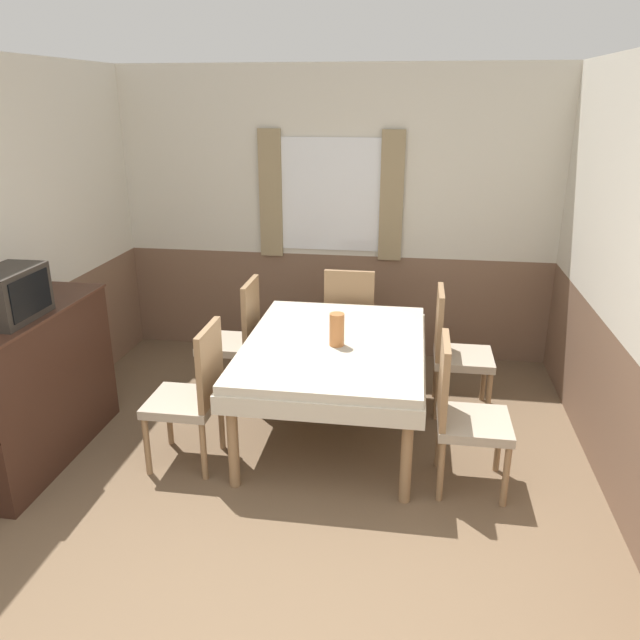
% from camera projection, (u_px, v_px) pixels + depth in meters
% --- Properties ---
extents(wall_back, '(4.32, 0.09, 2.60)m').
position_uv_depth(wall_back, '(335.00, 216.00, 5.64)').
color(wall_back, silver).
rests_on(wall_back, ground_plane).
extents(wall_left, '(0.05, 4.16, 2.60)m').
position_uv_depth(wall_left, '(4.00, 260.00, 4.15)').
color(wall_left, silver).
rests_on(wall_left, ground_plane).
extents(wall_right, '(0.05, 4.16, 2.60)m').
position_uv_depth(wall_right, '(635.00, 286.00, 3.59)').
color(wall_right, silver).
rests_on(wall_right, ground_plane).
extents(dining_table, '(1.26, 1.68, 0.72)m').
position_uv_depth(dining_table, '(334.00, 354.00, 4.37)').
color(dining_table, beige).
rests_on(dining_table, ground_plane).
extents(chair_left_far, '(0.44, 0.44, 0.98)m').
position_uv_depth(chair_left_far, '(237.00, 336.00, 5.01)').
color(chair_left_far, '#93704C').
rests_on(chair_left_far, ground_plane).
extents(chair_left_near, '(0.44, 0.44, 0.98)m').
position_uv_depth(chair_left_near, '(193.00, 392.00, 4.05)').
color(chair_left_near, '#93704C').
rests_on(chair_left_near, ground_plane).
extents(chair_right_far, '(0.44, 0.44, 0.98)m').
position_uv_depth(chair_right_far, '(454.00, 348.00, 4.76)').
color(chair_right_far, '#93704C').
rests_on(chair_right_far, ground_plane).
extents(chair_head_window, '(0.44, 0.44, 0.98)m').
position_uv_depth(chair_head_window, '(350.00, 318.00, 5.40)').
color(chair_head_window, '#93704C').
rests_on(chair_head_window, ground_plane).
extents(chair_right_near, '(0.44, 0.44, 0.98)m').
position_uv_depth(chair_right_near, '(462.00, 411.00, 3.81)').
color(chair_right_near, '#93704C').
rests_on(chair_right_near, ground_plane).
extents(sideboard, '(0.46, 1.36, 1.04)m').
position_uv_depth(sideboard, '(34.00, 386.00, 4.11)').
color(sideboard, '#3D2319').
rests_on(sideboard, ground_plane).
extents(tv, '(0.29, 0.47, 0.32)m').
position_uv_depth(tv, '(9.00, 295.00, 3.76)').
color(tv, '#2D2823').
rests_on(tv, sideboard).
extents(vase, '(0.10, 0.10, 0.23)m').
position_uv_depth(vase, '(337.00, 330.00, 4.23)').
color(vase, '#B26B38').
rests_on(vase, dining_table).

